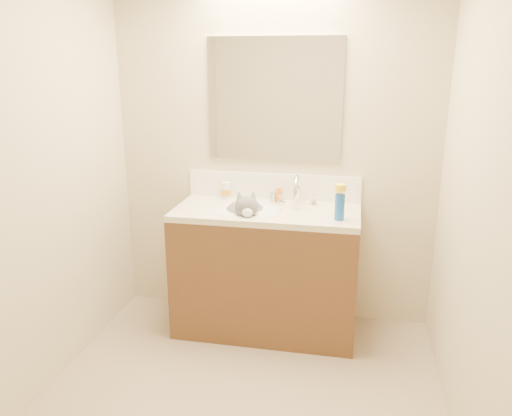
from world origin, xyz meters
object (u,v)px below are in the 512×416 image
at_px(vanity_cabinet, 266,273).
at_px(spray_can, 340,207).
at_px(faucet, 297,193).
at_px(silver_jar, 273,197).
at_px(pill_bottle, 226,190).
at_px(amber_bottle, 279,195).
at_px(basin, 248,220).
at_px(cat, 245,214).

xyz_separation_m(vanity_cabinet, spray_can, (0.47, -0.13, 0.53)).
height_order(faucet, silver_jar, faucet).
xyz_separation_m(faucet, pill_bottle, (-0.51, 0.07, -0.03)).
height_order(vanity_cabinet, amber_bottle, amber_bottle).
xyz_separation_m(pill_bottle, spray_can, (0.80, -0.34, 0.02)).
xyz_separation_m(basin, cat, (-0.01, 0.00, 0.04)).
bearing_deg(basin, faucet, 29.12).
bearing_deg(cat, pill_bottle, 112.21).
relative_size(pill_bottle, amber_bottle, 1.13).
bearing_deg(pill_bottle, faucet, -7.61).
distance_m(basin, silver_jar, 0.29).
height_order(vanity_cabinet, spray_can, spray_can).
bearing_deg(silver_jar, cat, -122.28).
distance_m(basin, amber_bottle, 0.30).
height_order(basin, cat, cat).
height_order(faucet, pill_bottle, faucet).
distance_m(basin, spray_can, 0.62).
bearing_deg(spray_can, faucet, 137.29).
bearing_deg(vanity_cabinet, amber_bottle, 74.09).
bearing_deg(basin, pill_bottle, 131.23).
height_order(basin, spray_can, spray_can).
xyz_separation_m(cat, amber_bottle, (0.19, 0.21, 0.08)).
bearing_deg(faucet, cat, -152.39).
height_order(basin, pill_bottle, pill_bottle).
height_order(vanity_cabinet, faucet, faucet).
bearing_deg(pill_bottle, silver_jar, -0.30).
bearing_deg(basin, vanity_cabinet, 14.04).
height_order(vanity_cabinet, basin, basin).
relative_size(faucet, cat, 0.67).
xyz_separation_m(vanity_cabinet, amber_bottle, (0.05, 0.19, 0.50)).
bearing_deg(amber_bottle, silver_jar, 158.27).
distance_m(vanity_cabinet, amber_bottle, 0.54).
relative_size(basin, spray_can, 2.78).
xyz_separation_m(amber_bottle, spray_can, (0.42, -0.32, 0.03)).
bearing_deg(vanity_cabinet, pill_bottle, 147.85).
relative_size(pill_bottle, spray_can, 0.72).
distance_m(vanity_cabinet, pill_bottle, 0.64).
bearing_deg(basin, amber_bottle, 51.30).
bearing_deg(cat, vanity_cabinet, -5.62).
distance_m(vanity_cabinet, faucet, 0.58).
xyz_separation_m(vanity_cabinet, pill_bottle, (-0.33, 0.20, 0.51)).
height_order(faucet, cat, faucet).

